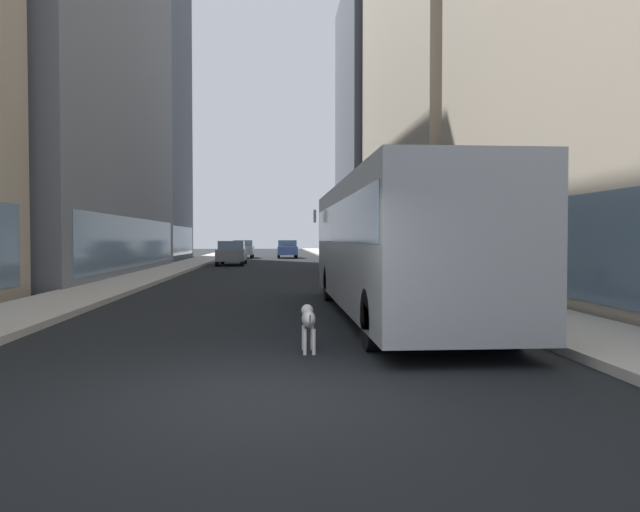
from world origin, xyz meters
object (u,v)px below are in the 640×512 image
at_px(car_blue_hatchback, 287,249).
at_px(car_grey_wagon, 232,253).
at_px(transit_bus, 392,239).
at_px(dalmatian_dog, 308,319).
at_px(car_silver_sedan, 243,249).

distance_m(car_blue_hatchback, car_grey_wagon, 14.67).
distance_m(transit_bus, dalmatian_dog, 4.87).
bearing_deg(car_blue_hatchback, dalmatian_dog, -90.73).
bearing_deg(transit_bus, car_silver_sedan, 97.76).
distance_m(transit_bus, car_silver_sedan, 41.46).
bearing_deg(car_blue_hatchback, car_silver_sedan, 176.59).
distance_m(car_silver_sedan, car_grey_wagon, 14.35).
distance_m(car_blue_hatchback, car_silver_sedan, 4.01).
bearing_deg(car_silver_sedan, car_grey_wagon, -90.00).
bearing_deg(dalmatian_dog, transit_bus, 62.43).
distance_m(car_blue_hatchback, dalmatian_dog, 45.00).
relative_size(transit_bus, dalmatian_dog, 11.98).
relative_size(transit_bus, car_blue_hatchback, 2.73).
xyz_separation_m(car_blue_hatchback, dalmatian_dog, (-0.58, -45.00, -0.31)).
height_order(car_grey_wagon, dalmatian_dog, car_grey_wagon).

